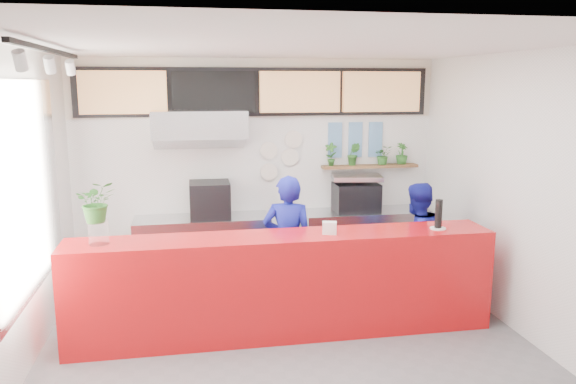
# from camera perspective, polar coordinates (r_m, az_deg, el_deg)

# --- Properties ---
(floor) EXTENTS (5.00, 5.00, 0.00)m
(floor) POSITION_cam_1_polar(r_m,az_deg,el_deg) (5.92, 0.27, -15.74)
(floor) COLOR slate
(floor) RESTS_ON ground
(ceiling) EXTENTS (5.00, 5.00, 0.00)m
(ceiling) POSITION_cam_1_polar(r_m,az_deg,el_deg) (5.30, 0.30, 14.62)
(ceiling) COLOR silver
(wall_back) EXTENTS (5.00, 0.00, 5.00)m
(wall_back) POSITION_cam_1_polar(r_m,az_deg,el_deg) (7.85, -3.08, 2.43)
(wall_back) COLOR white
(wall_back) RESTS_ON ground
(wall_left) EXTENTS (0.00, 5.00, 5.00)m
(wall_left) POSITION_cam_1_polar(r_m,az_deg,el_deg) (5.54, -26.06, -2.27)
(wall_left) COLOR white
(wall_left) RESTS_ON ground
(wall_right) EXTENTS (0.00, 5.00, 5.00)m
(wall_right) POSITION_cam_1_polar(r_m,az_deg,el_deg) (6.36, 23.01, -0.44)
(wall_right) COLOR white
(wall_right) RESTS_ON ground
(service_counter) EXTENTS (4.50, 0.60, 1.10)m
(service_counter) POSITION_cam_1_polar(r_m,az_deg,el_deg) (6.06, -0.43, -9.42)
(service_counter) COLOR #BC0D10
(service_counter) RESTS_ON ground
(cream_band) EXTENTS (5.00, 0.02, 0.80)m
(cream_band) POSITION_cam_1_polar(r_m,az_deg,el_deg) (7.75, -3.15, 10.49)
(cream_band) COLOR beige
(cream_band) RESTS_ON wall_back
(prep_bench) EXTENTS (1.80, 0.60, 0.90)m
(prep_bench) POSITION_cam_1_polar(r_m,az_deg,el_deg) (7.73, -8.64, -5.81)
(prep_bench) COLOR #B2B5BA
(prep_bench) RESTS_ON ground
(panini_oven) EXTENTS (0.54, 0.54, 0.48)m
(panini_oven) POSITION_cam_1_polar(r_m,az_deg,el_deg) (7.56, -7.94, -0.77)
(panini_oven) COLOR black
(panini_oven) RESTS_ON prep_bench
(extraction_hood) EXTENTS (1.20, 0.70, 0.35)m
(extraction_hood) POSITION_cam_1_polar(r_m,az_deg,el_deg) (7.37, -9.00, 6.84)
(extraction_hood) COLOR #B2B5BA
(extraction_hood) RESTS_ON ceiling
(hood_lip) EXTENTS (1.20, 0.69, 0.31)m
(hood_lip) POSITION_cam_1_polar(r_m,az_deg,el_deg) (7.39, -8.96, 5.30)
(hood_lip) COLOR #B2B5BA
(hood_lip) RESTS_ON ceiling
(right_bench) EXTENTS (1.80, 0.60, 0.90)m
(right_bench) POSITION_cam_1_polar(r_m,az_deg,el_deg) (8.11, 7.89, -4.97)
(right_bench) COLOR #B2B5BA
(right_bench) RESTS_ON ground
(espresso_machine) EXTENTS (0.62, 0.44, 0.39)m
(espresso_machine) POSITION_cam_1_polar(r_m,az_deg,el_deg) (7.91, 6.94, -0.53)
(espresso_machine) COLOR black
(espresso_machine) RESTS_ON right_bench
(espresso_tray) EXTENTS (0.74, 0.57, 0.06)m
(espresso_tray) POSITION_cam_1_polar(r_m,az_deg,el_deg) (7.86, 6.98, 1.50)
(espresso_tray) COLOR #AFB1B6
(espresso_tray) RESTS_ON espresso_machine
(herb_shelf) EXTENTS (1.40, 0.18, 0.04)m
(herb_shelf) POSITION_cam_1_polar(r_m,az_deg,el_deg) (8.11, 8.31, 2.60)
(herb_shelf) COLOR brown
(herb_shelf) RESTS_ON wall_back
(menu_board_far_left) EXTENTS (1.10, 0.10, 0.55)m
(menu_board_far_left) POSITION_cam_1_polar(r_m,az_deg,el_deg) (7.62, -16.40, 9.68)
(menu_board_far_left) COLOR tan
(menu_board_far_left) RESTS_ON wall_back
(menu_board_mid_left) EXTENTS (1.10, 0.10, 0.55)m
(menu_board_mid_left) POSITION_cam_1_polar(r_m,az_deg,el_deg) (7.59, -7.53, 10.02)
(menu_board_mid_left) COLOR black
(menu_board_mid_left) RESTS_ON wall_back
(menu_board_mid_right) EXTENTS (1.10, 0.10, 0.55)m
(menu_board_mid_right) POSITION_cam_1_polar(r_m,az_deg,el_deg) (7.74, 1.21, 10.13)
(menu_board_mid_right) COLOR tan
(menu_board_mid_right) RESTS_ON wall_back
(menu_board_far_right) EXTENTS (1.10, 0.10, 0.55)m
(menu_board_far_right) POSITION_cam_1_polar(r_m,az_deg,el_deg) (8.05, 9.46, 10.02)
(menu_board_far_right) COLOR tan
(menu_board_far_right) RESTS_ON wall_back
(soffit) EXTENTS (4.80, 0.04, 0.65)m
(soffit) POSITION_cam_1_polar(r_m,az_deg,el_deg) (7.72, -3.12, 10.11)
(soffit) COLOR black
(soffit) RESTS_ON wall_back
(window_pane) EXTENTS (0.04, 2.20, 1.90)m
(window_pane) POSITION_cam_1_polar(r_m,az_deg,el_deg) (5.78, -25.15, 0.34)
(window_pane) COLOR silver
(window_pane) RESTS_ON wall_left
(window_frame) EXTENTS (0.03, 2.30, 2.00)m
(window_frame) POSITION_cam_1_polar(r_m,az_deg,el_deg) (5.78, -24.96, 0.35)
(window_frame) COLOR #B2B5BA
(window_frame) RESTS_ON wall_left
(track_rail) EXTENTS (0.05, 2.40, 0.04)m
(track_rail) POSITION_cam_1_polar(r_m,az_deg,el_deg) (5.33, -23.13, 13.11)
(track_rail) COLOR black
(track_rail) RESTS_ON ceiling
(dec_plate_a) EXTENTS (0.24, 0.03, 0.24)m
(dec_plate_a) POSITION_cam_1_polar(r_m,az_deg,el_deg) (7.81, -1.97, 4.24)
(dec_plate_a) COLOR silver
(dec_plate_a) RESTS_ON wall_back
(dec_plate_b) EXTENTS (0.24, 0.03, 0.24)m
(dec_plate_b) POSITION_cam_1_polar(r_m,az_deg,el_deg) (7.87, 0.20, 3.57)
(dec_plate_b) COLOR silver
(dec_plate_b) RESTS_ON wall_back
(dec_plate_c) EXTENTS (0.24, 0.03, 0.24)m
(dec_plate_c) POSITION_cam_1_polar(r_m,az_deg,el_deg) (7.85, -1.96, 2.07)
(dec_plate_c) COLOR silver
(dec_plate_c) RESTS_ON wall_back
(dec_plate_d) EXTENTS (0.24, 0.03, 0.24)m
(dec_plate_d) POSITION_cam_1_polar(r_m,az_deg,el_deg) (7.85, 0.56, 5.39)
(dec_plate_d) COLOR silver
(dec_plate_d) RESTS_ON wall_back
(photo_frame_a) EXTENTS (0.20, 0.02, 0.25)m
(photo_frame_a) POSITION_cam_1_polar(r_m,az_deg,el_deg) (7.98, 4.80, 6.16)
(photo_frame_a) COLOR #598CBF
(photo_frame_a) RESTS_ON wall_back
(photo_frame_b) EXTENTS (0.20, 0.02, 0.25)m
(photo_frame_b) POSITION_cam_1_polar(r_m,az_deg,el_deg) (8.07, 6.87, 6.17)
(photo_frame_b) COLOR #598CBF
(photo_frame_b) RESTS_ON wall_back
(photo_frame_c) EXTENTS (0.20, 0.02, 0.25)m
(photo_frame_c) POSITION_cam_1_polar(r_m,az_deg,el_deg) (8.16, 8.90, 6.17)
(photo_frame_c) COLOR #598CBF
(photo_frame_c) RESTS_ON wall_back
(photo_frame_d) EXTENTS (0.20, 0.02, 0.25)m
(photo_frame_d) POSITION_cam_1_polar(r_m,az_deg,el_deg) (8.01, 4.78, 4.38)
(photo_frame_d) COLOR #598CBF
(photo_frame_d) RESTS_ON wall_back
(photo_frame_e) EXTENTS (0.20, 0.02, 0.25)m
(photo_frame_e) POSITION_cam_1_polar(r_m,az_deg,el_deg) (8.09, 6.83, 4.41)
(photo_frame_e) COLOR #598CBF
(photo_frame_e) RESTS_ON wall_back
(photo_frame_f) EXTENTS (0.20, 0.02, 0.25)m
(photo_frame_f) POSITION_cam_1_polar(r_m,az_deg,el_deg) (8.18, 8.85, 4.43)
(photo_frame_f) COLOR #598CBF
(photo_frame_f) RESTS_ON wall_back
(staff_center) EXTENTS (0.68, 0.55, 1.63)m
(staff_center) POSITION_cam_1_polar(r_m,az_deg,el_deg) (6.59, 0.00, -5.31)
(staff_center) COLOR navy
(staff_center) RESTS_ON ground
(staff_right) EXTENTS (0.88, 0.79, 1.49)m
(staff_right) POSITION_cam_1_polar(r_m,az_deg,el_deg) (7.07, 12.82, -5.05)
(staff_right) COLOR navy
(staff_right) RESTS_ON ground
(herb_a) EXTENTS (0.21, 0.18, 0.33)m
(herb_a) POSITION_cam_1_polar(r_m,az_deg,el_deg) (7.92, 4.37, 3.85)
(herb_a) COLOR #2A6423
(herb_a) RESTS_ON herb_shelf
(herb_b) EXTENTS (0.22, 0.20, 0.32)m
(herb_b) POSITION_cam_1_polar(r_m,az_deg,el_deg) (8.01, 6.68, 3.86)
(herb_b) COLOR #2A6423
(herb_b) RESTS_ON herb_shelf
(herb_c) EXTENTS (0.27, 0.24, 0.27)m
(herb_c) POSITION_cam_1_polar(r_m,az_deg,el_deg) (8.15, 9.64, 3.72)
(herb_c) COLOR #2A6423
(herb_c) RESTS_ON herb_shelf
(herb_d) EXTENTS (0.22, 0.21, 0.31)m
(herb_d) POSITION_cam_1_polar(r_m,az_deg,el_deg) (8.25, 11.48, 3.85)
(herb_d) COLOR #2A6423
(herb_d) RESTS_ON herb_shelf
(glass_vase) EXTENTS (0.25, 0.25, 0.24)m
(glass_vase) POSITION_cam_1_polar(r_m,az_deg,el_deg) (5.85, -18.69, -3.90)
(glass_vase) COLOR silver
(glass_vase) RESTS_ON service_counter
(basil_vase) EXTENTS (0.43, 0.39, 0.42)m
(basil_vase) POSITION_cam_1_polar(r_m,az_deg,el_deg) (5.78, -18.88, -0.95)
(basil_vase) COLOR #2A6423
(basil_vase) RESTS_ON glass_vase
(napkin_holder) EXTENTS (0.17, 0.13, 0.13)m
(napkin_holder) POSITION_cam_1_polar(r_m,az_deg,el_deg) (5.94, 4.23, -3.65)
(napkin_holder) COLOR white
(napkin_holder) RESTS_ON service_counter
(white_plate) EXTENTS (0.23, 0.23, 0.01)m
(white_plate) POSITION_cam_1_polar(r_m,az_deg,el_deg) (6.35, 14.98, -3.58)
(white_plate) COLOR white
(white_plate) RESTS_ON service_counter
(pepper_mill) EXTENTS (0.10, 0.10, 0.31)m
(pepper_mill) POSITION_cam_1_polar(r_m,az_deg,el_deg) (6.32, 15.05, -2.14)
(pepper_mill) COLOR black
(pepper_mill) RESTS_ON white_plate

